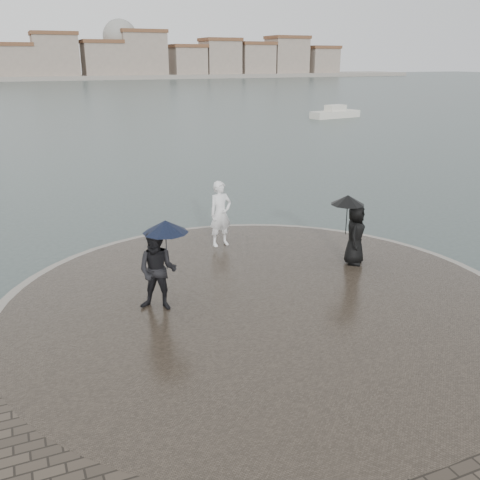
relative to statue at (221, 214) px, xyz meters
name	(u,v)px	position (x,y,z in m)	size (l,w,h in m)	color
ground	(346,393)	(-0.56, -7.54, -1.35)	(400.00, 400.00, 0.00)	#2B3835
kerb_ring	(262,307)	(-0.56, -4.04, -1.19)	(12.50, 12.50, 0.32)	gray
quay_tip	(262,307)	(-0.56, -4.04, -1.17)	(11.90, 11.90, 0.36)	#2D261E
statue	(221,214)	(0.00, 0.00, 0.00)	(0.72, 0.47, 1.98)	white
visitor_left	(159,262)	(-2.85, -3.50, 0.13)	(1.33, 1.14, 2.04)	black
visitor_right	(354,227)	(2.76, -2.88, 0.07)	(1.18, 1.04, 1.95)	black
boats	(186,131)	(7.61, 26.58, -0.97)	(40.94, 17.23, 1.50)	beige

